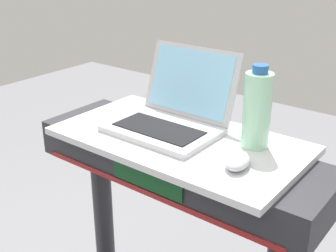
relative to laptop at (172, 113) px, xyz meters
The scene contains 4 objects.
desk_board 0.09m from the laptop, 35.79° to the right, with size 0.72×0.39×0.02m, color silver.
laptop is the anchor object (origin of this frame).
computer_mouse 0.30m from the laptop, 19.40° to the right, with size 0.06×0.10×0.03m, color #B2B2B7.
water_bottle 0.27m from the laptop, ahead, with size 0.07×0.07×0.23m.
Camera 1 is at (0.68, -0.23, 1.59)m, focal length 47.03 mm.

